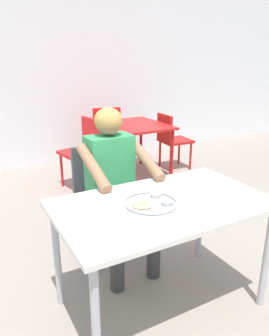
# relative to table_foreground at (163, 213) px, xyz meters

# --- Properties ---
(ground_plane) EXTENTS (12.00, 12.00, 0.05)m
(ground_plane) POSITION_rel_table_foreground_xyz_m (-0.03, -0.09, -0.69)
(ground_plane) COLOR gray
(back_wall) EXTENTS (12.00, 0.12, 3.40)m
(back_wall) POSITION_rel_table_foreground_xyz_m (-0.03, 3.42, 1.03)
(back_wall) COLOR white
(back_wall) RESTS_ON ground
(table_foreground) EXTENTS (1.28, 0.76, 0.74)m
(table_foreground) POSITION_rel_table_foreground_xyz_m (0.00, 0.00, 0.00)
(table_foreground) COLOR silver
(table_foreground) RESTS_ON ground
(thali_tray) EXTENTS (0.32, 0.32, 0.03)m
(thali_tray) POSITION_rel_table_foreground_xyz_m (-0.08, 0.01, 0.09)
(thali_tray) COLOR #B7BABF
(thali_tray) RESTS_ON table_foreground
(drinking_cup) EXTENTS (0.07, 0.07, 0.10)m
(drinking_cup) POSITION_rel_table_foreground_xyz_m (-0.51, -0.03, 0.13)
(drinking_cup) COLOR white
(drinking_cup) RESTS_ON table_foreground
(chair_foreground) EXTENTS (0.45, 0.45, 0.89)m
(chair_foreground) POSITION_rel_table_foreground_xyz_m (-0.05, 0.81, -0.16)
(chair_foreground) COLOR #3F3F44
(chair_foreground) RESTS_ON ground
(diner_foreground) EXTENTS (0.49, 0.56, 1.22)m
(diner_foreground) POSITION_rel_table_foreground_xyz_m (-0.04, 0.58, 0.06)
(diner_foreground) COLOR #383838
(diner_foreground) RESTS_ON ground
(table_background_red) EXTENTS (0.96, 0.93, 0.71)m
(table_background_red) POSITION_rel_table_foreground_xyz_m (0.96, 2.28, -0.03)
(table_background_red) COLOR red
(table_background_red) RESTS_ON ground
(chair_red_left) EXTENTS (0.47, 0.46, 0.85)m
(chair_red_left) POSITION_rel_table_foreground_xyz_m (0.32, 2.24, -0.16)
(chair_red_left) COLOR red
(chair_red_left) RESTS_ON ground
(chair_red_right) EXTENTS (0.44, 0.41, 0.80)m
(chair_red_right) POSITION_rel_table_foreground_xyz_m (1.64, 2.26, -0.20)
(chair_red_right) COLOR red
(chair_red_right) RESTS_ON ground
(chair_red_far) EXTENTS (0.50, 0.49, 0.87)m
(chair_red_far) POSITION_rel_table_foreground_xyz_m (0.91, 2.91, -0.17)
(chair_red_far) COLOR red
(chair_red_far) RESTS_ON ground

